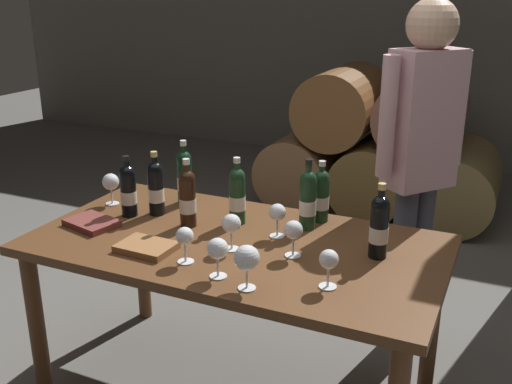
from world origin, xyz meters
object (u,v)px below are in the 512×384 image
object	(u,v)px
wine_bottle_5	(237,195)
sommelier_presenting	(421,147)
wine_bottle_1	(308,199)
wine_glass_0	(231,225)
wine_bottle_2	(379,226)
wine_glass_3	(247,259)
wine_glass_7	(111,183)
wine_glass_6	(218,250)
wine_bottle_3	(321,195)
wine_bottle_4	(185,176)
wine_glass_4	(185,238)
leather_ledger	(146,247)
wine_glass_2	(277,214)
wine_bottle_6	(188,197)
wine_glass_5	(293,231)
dining_table	(236,260)
tasting_notebook	(92,223)
wine_bottle_0	(156,187)
wine_glass_1	(329,261)
wine_bottle_7	(128,190)

from	to	relation	value
wine_bottle_5	sommelier_presenting	world-z (taller)	sommelier_presenting
wine_bottle_1	wine_glass_0	world-z (taller)	wine_bottle_1
wine_glass_0	wine_bottle_2	bearing A→B (deg)	18.07
wine_glass_3	wine_glass_7	bearing A→B (deg)	152.62
wine_glass_6	sommelier_presenting	world-z (taller)	sommelier_presenting
wine_bottle_2	wine_bottle_3	distance (m)	0.42
wine_glass_0	wine_bottle_4	bearing A→B (deg)	138.81
wine_bottle_5	wine_glass_4	size ratio (longest dim) A/B	2.10
leather_ledger	wine_glass_2	bearing A→B (deg)	40.88
wine_bottle_6	wine_glass_6	world-z (taller)	wine_bottle_6
wine_glass_3	wine_glass_5	xyz separation A→B (m)	(0.05, 0.31, -0.01)
dining_table	tasting_notebook	xyz separation A→B (m)	(-0.65, -0.12, 0.11)
wine_bottle_0	wine_bottle_5	bearing A→B (deg)	8.39
wine_bottle_0	sommelier_presenting	distance (m)	1.25
wine_bottle_2	wine_bottle_3	xyz separation A→B (m)	(-0.32, 0.26, -0.01)
wine_bottle_2	wine_bottle_1	bearing A→B (deg)	155.83
wine_glass_3	tasting_notebook	bearing A→B (deg)	164.88
wine_bottle_1	sommelier_presenting	size ratio (longest dim) A/B	0.18
dining_table	wine_bottle_1	xyz separation A→B (m)	(0.22, 0.25, 0.23)
wine_glass_7	leather_ledger	world-z (taller)	wine_glass_7
wine_glass_1	wine_glass_5	size ratio (longest dim) A/B	0.97
wine_bottle_1	wine_bottle_5	distance (m)	0.31
dining_table	wine_glass_5	world-z (taller)	wine_glass_5
wine_glass_7	wine_bottle_4	bearing A→B (deg)	28.30
wine_glass_4	sommelier_presenting	bearing A→B (deg)	56.01
wine_glass_0	wine_bottle_7	bearing A→B (deg)	166.77
wine_glass_3	wine_glass_6	distance (m)	0.14
wine_bottle_2	wine_bottle_3	bearing A→B (deg)	140.66
wine_bottle_6	wine_glass_7	world-z (taller)	wine_bottle_6
wine_bottle_0	wine_glass_5	bearing A→B (deg)	-12.48
dining_table	wine_bottle_5	world-z (taller)	wine_bottle_5
tasting_notebook	wine_bottle_2	bearing A→B (deg)	23.66
wine_glass_1	wine_bottle_3	bearing A→B (deg)	111.09
wine_bottle_5	leather_ledger	bearing A→B (deg)	-116.23
wine_bottle_4	wine_bottle_6	bearing A→B (deg)	-56.52
wine_glass_7	wine_bottle_7	bearing A→B (deg)	-27.69
wine_bottle_6	wine_glass_5	distance (m)	0.54
wine_bottle_3	tasting_notebook	world-z (taller)	wine_bottle_3
wine_bottle_2	wine_bottle_5	size ratio (longest dim) A/B	1.00
wine_glass_1	wine_glass_7	bearing A→B (deg)	163.08
wine_bottle_2	wine_bottle_6	size ratio (longest dim) A/B	0.98
wine_glass_4	sommelier_presenting	xyz separation A→B (m)	(0.68, 1.01, 0.18)
wine_bottle_0	wine_glass_1	bearing A→B (deg)	-20.37
wine_glass_2	sommelier_presenting	bearing A→B (deg)	54.41
wine_bottle_5	wine_glass_3	distance (m)	0.61
wine_glass_5	wine_glass_7	bearing A→B (deg)	169.75
dining_table	wine_glass_7	xyz separation A→B (m)	(-0.74, 0.14, 0.20)
wine_bottle_6	wine_glass_4	world-z (taller)	wine_bottle_6
wine_bottle_0	wine_bottle_6	xyz separation A→B (m)	(0.21, -0.06, 0.00)
leather_ledger	wine_bottle_3	bearing A→B (deg)	49.91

